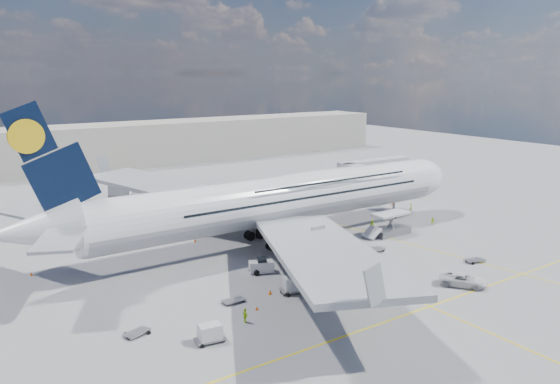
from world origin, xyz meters
TOP-DOWN VIEW (x-y plane):
  - ground at (0.00, 0.00)m, footprint 300.00×300.00m
  - taxi_line_main at (0.00, 0.00)m, footprint 0.25×220.00m
  - taxi_line_cross at (0.00, -20.00)m, footprint 120.00×0.25m
  - taxi_line_diag at (14.00, 10.00)m, footprint 14.16×99.06m
  - airliner at (0.26, 10.00)m, footprint 77.26×79.15m
  - jet_bridge at (29.81, 20.94)m, footprint 18.80×12.10m
  - cargo_loader at (16.82, 2.89)m, footprint 8.53×3.20m
  - terminal at (0.00, 95.00)m, footprint 180.00×16.00m
  - tree_line at (40.00, 140.00)m, footprint 160.00×6.00m
  - dolly_row_a at (-24.57, -13.50)m, footprint 3.15×1.97m
  - dolly_row_b at (-17.94, -6.46)m, footprint 2.61×1.44m
  - dolly_row_c at (-10.50, -8.04)m, footprint 3.57×2.60m
  - dolly_back at (-29.99, -7.95)m, footprint 2.88×2.14m
  - dolly_nose_far at (16.94, -13.50)m, footprint 2.97×2.20m
  - dolly_nose_near at (8.39, -2.19)m, footprint 3.33×1.87m
  - baggage_tug at (-10.02, -0.03)m, footprint 3.54×2.62m
  - catering_truck_inner at (-10.36, 34.02)m, footprint 8.01×4.17m
  - catering_truck_outer at (-11.61, 50.54)m, footprint 6.58×5.16m
  - service_van at (8.17, -18.19)m, footprint 5.45×6.18m
  - crew_nose at (31.41, 11.62)m, footprint 0.67×0.61m
  - crew_loader at (26.90, 2.50)m, footprint 0.86×0.93m
  - crew_wing at (-19.49, -11.70)m, footprint 0.42×0.97m
  - crew_van at (16.64, 6.77)m, footprint 0.92×0.93m
  - crew_tug at (-6.13, -12.54)m, footprint 1.43×1.01m
  - cone_nose at (32.13, 17.18)m, footprint 0.50×0.50m
  - cone_wing_left_inner at (-11.44, 17.21)m, footprint 0.42×0.42m
  - cone_wing_left_outer at (-17.16, 41.96)m, footprint 0.48×0.48m
  - cone_wing_right_inner at (-13.12, -6.82)m, footprint 0.49×0.49m
  - cone_wing_right_outer at (-16.77, -9.67)m, footprint 0.38×0.38m
  - cone_tail at (-35.63, 16.03)m, footprint 0.39×0.39m

SIDE VIEW (x-z plane):
  - ground at x=0.00m, z-range 0.00..0.00m
  - taxi_line_main at x=0.00m, z-range 0.00..0.01m
  - taxi_line_cross at x=0.00m, z-range 0.00..0.01m
  - taxi_line_diag at x=14.00m, z-range 0.00..0.01m
  - cone_wing_right_outer at x=-16.77m, z-range -0.01..0.47m
  - cone_tail at x=-35.63m, z-range -0.01..0.49m
  - cone_wing_left_inner at x=-11.44m, z-range -0.01..0.52m
  - dolly_back at x=-29.99m, z-range 0.10..0.48m
  - dolly_row_b at x=-17.94m, z-range 0.10..0.48m
  - cone_wing_left_outer at x=-17.16m, z-range -0.01..0.60m
  - cone_wing_right_inner at x=-13.12m, z-range -0.01..0.61m
  - dolly_nose_far at x=16.94m, z-range 0.11..0.50m
  - cone_nose at x=32.13m, z-range -0.01..0.62m
  - dolly_nose_near at x=8.39m, z-range 0.13..0.61m
  - crew_loader at x=26.90m, z-range 0.00..1.54m
  - crew_nose at x=31.41m, z-range 0.00..1.55m
  - service_van at x=8.17m, z-range 0.00..1.59m
  - crew_van at x=16.64m, z-range 0.00..1.63m
  - crew_wing at x=-19.49m, z-range 0.00..1.65m
  - baggage_tug at x=-10.02m, z-range -0.12..1.89m
  - crew_tug at x=-6.13m, z-range 0.00..2.02m
  - dolly_row_a at x=-24.57m, z-range 0.07..1.94m
  - dolly_row_c at x=-10.50m, z-range 0.08..2.10m
  - cargo_loader at x=16.82m, z-range -0.59..3.09m
  - catering_truck_outer at x=-11.61m, z-range -0.13..3.49m
  - catering_truck_inner at x=-10.36m, z-range -0.13..4.42m
  - tree_line at x=40.00m, z-range 0.00..8.00m
  - terminal at x=0.00m, z-range 0.00..12.00m
  - jet_bridge at x=29.81m, z-range 2.60..11.10m
  - airliner at x=0.26m, z-range -4.98..18.72m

